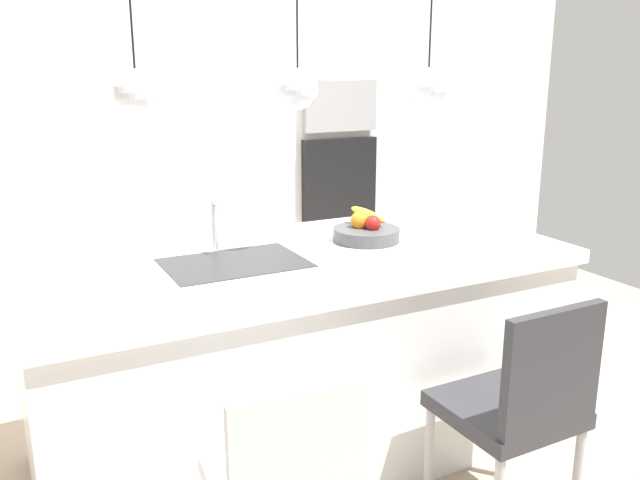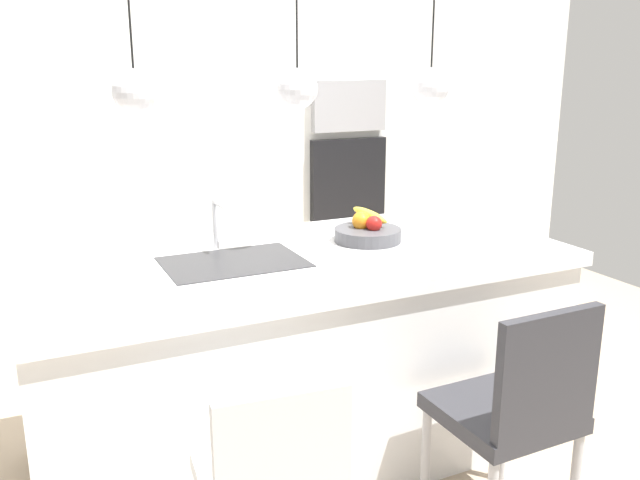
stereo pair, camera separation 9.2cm
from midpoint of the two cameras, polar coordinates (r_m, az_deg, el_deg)
The scene contains 12 objects.
floor at distance 3.22m, azimuth -2.52°, elevation -17.14°, with size 6.60×6.60×0.00m, color tan.
back_wall at distance 4.30m, azimuth -12.12°, elevation 9.15°, with size 6.00×0.10×2.60m, color white.
kitchen_island at distance 3.00m, azimuth -2.62°, elevation -9.64°, with size 2.31×1.04×0.92m.
sink_basin at distance 2.74m, azimuth -8.24°, elevation -2.06°, with size 0.56×0.40×0.02m, color #2D2D30.
faucet at distance 2.90m, azimuth -9.75°, elevation 1.84°, with size 0.02×0.17×0.22m.
fruit_bowl at distance 3.05m, azimuth 3.09°, elevation 0.72°, with size 0.30×0.30×0.16m.
microwave at distance 4.63m, azimuth 1.08°, elevation 11.37°, with size 0.54×0.08×0.34m, color #9E9EA3.
oven at distance 4.68m, azimuth 1.05°, elevation 5.25°, with size 0.56×0.08×0.56m, color black.
chair_middle at distance 2.57m, azimuth 15.66°, elevation -13.22°, with size 0.46×0.45×0.92m.
pendant_light_left at distance 2.53m, azimuth -16.42°, elevation 12.06°, with size 0.16×0.16×0.76m.
pendant_light_center at distance 2.73m, azimuth -2.91°, elevation 12.79°, with size 0.16×0.16×0.76m.
pendant_light_right at distance 3.05m, azimuth 8.33°, elevation 12.88°, with size 0.16×0.16×0.76m.
Camera 1 is at (-1.17, -2.46, 1.71)m, focal length 37.56 mm.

